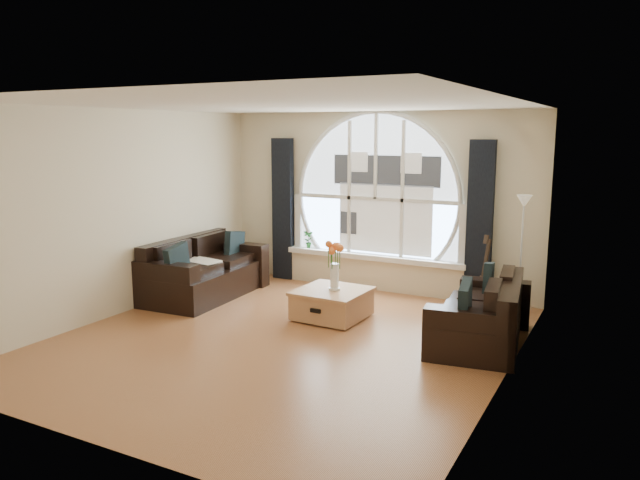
{
  "coord_description": "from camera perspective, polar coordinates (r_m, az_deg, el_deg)",
  "views": [
    {
      "loc": [
        3.56,
        -5.82,
        2.41
      ],
      "look_at": [
        0.0,
        0.9,
        1.05
      ],
      "focal_mm": 34.22,
      "sensor_mm": 36.0,
      "label": 1
    }
  ],
  "objects": [
    {
      "name": "sofa_right",
      "position": [
        7.27,
        14.83,
        -6.25
      ],
      "size": [
        1.07,
        1.79,
        0.75
      ],
      "primitive_type": "cube",
      "rotation": [
        0.0,
        0.0,
        0.14
      ],
      "color": "black",
      "rests_on": "ground"
    },
    {
      "name": "vase_flowers",
      "position": [
        7.83,
        1.37,
        -1.92
      ],
      "size": [
        0.24,
        0.24,
        0.7
      ],
      "primitive_type": "cube",
      "color": "white",
      "rests_on": "coffee_chest"
    },
    {
      "name": "potted_plant",
      "position": [
        9.83,
        -1.11,
        0.13
      ],
      "size": [
        0.18,
        0.15,
        0.3
      ],
      "primitive_type": "imported",
      "rotation": [
        0.0,
        0.0,
        0.35
      ],
      "color": "#1E6023",
      "rests_on": "window_sill"
    },
    {
      "name": "ceiling",
      "position": [
        6.82,
        -3.63,
        12.56
      ],
      "size": [
        5.0,
        5.5,
        0.01
      ],
      "primitive_type": "cube",
      "color": "silver",
      "rests_on": "ground"
    },
    {
      "name": "window_sill",
      "position": [
        9.38,
        5.01,
        -1.58
      ],
      "size": [
        2.9,
        0.22,
        0.08
      ],
      "primitive_type": "cube",
      "color": "white",
      "rests_on": "wall_back"
    },
    {
      "name": "guitar",
      "position": [
        8.54,
        15.28,
        -2.93
      ],
      "size": [
        0.43,
        0.37,
        1.06
      ],
      "primitive_type": "cube",
      "rotation": [
        0.0,
        0.0,
        -0.43
      ],
      "color": "brown",
      "rests_on": "ground"
    },
    {
      "name": "arched_window",
      "position": [
        9.28,
        5.29,
        5.25
      ],
      "size": [
        2.6,
        0.06,
        2.15
      ],
      "primitive_type": "cube",
      "color": "silver",
      "rests_on": "wall_back"
    },
    {
      "name": "curtain_left",
      "position": [
        9.98,
        -3.48,
        2.87
      ],
      "size": [
        0.35,
        0.12,
        2.3
      ],
      "primitive_type": "cube",
      "color": "black",
      "rests_on": "ground"
    },
    {
      "name": "ground",
      "position": [
        7.23,
        -3.38,
        -9.34
      ],
      "size": [
        5.0,
        5.5,
        0.01
      ],
      "primitive_type": "cube",
      "color": "brown",
      "rests_on": "ground"
    },
    {
      "name": "wall_back",
      "position": [
        9.34,
        5.33,
        3.58
      ],
      "size": [
        5.0,
        0.01,
        2.7
      ],
      "primitive_type": "cube",
      "color": "beige",
      "rests_on": "ground"
    },
    {
      "name": "neighbor_house",
      "position": [
        9.22,
        6.1,
        4.43
      ],
      "size": [
        1.7,
        0.02,
        1.5
      ],
      "primitive_type": "cube",
      "color": "silver",
      "rests_on": "wall_back"
    },
    {
      "name": "wall_left",
      "position": [
        8.46,
        -18.12,
        2.45
      ],
      "size": [
        0.01,
        5.5,
        2.7
      ],
      "primitive_type": "cube",
      "color": "beige",
      "rests_on": "ground"
    },
    {
      "name": "sofa_left",
      "position": [
        9.13,
        -10.65,
        -2.75
      ],
      "size": [
        1.08,
        1.98,
        0.86
      ],
      "primitive_type": "cube",
      "rotation": [
        0.0,
        0.0,
        0.06
      ],
      "color": "black",
      "rests_on": "ground"
    },
    {
      "name": "curtain_right",
      "position": [
        8.76,
        14.71,
        1.54
      ],
      "size": [
        0.35,
        0.12,
        2.3
      ],
      "primitive_type": "cube",
      "color": "black",
      "rests_on": "ground"
    },
    {
      "name": "attic_slope",
      "position": [
        5.97,
        14.97,
        9.23
      ],
      "size": [
        0.92,
        5.5,
        0.72
      ],
      "primitive_type": "cube",
      "color": "silver",
      "rests_on": "ground"
    },
    {
      "name": "coffee_chest",
      "position": [
        7.97,
        1.13,
        -5.86
      ],
      "size": [
        0.9,
        0.9,
        0.42
      ],
      "primitive_type": "cube",
      "rotation": [
        0.0,
        0.0,
        -0.04
      ],
      "color": "#A46F47",
      "rests_on": "ground"
    },
    {
      "name": "window_frame",
      "position": [
        9.25,
        5.22,
        5.24
      ],
      "size": [
        2.76,
        0.08,
        2.15
      ],
      "primitive_type": "cube",
      "color": "white",
      "rests_on": "wall_back"
    },
    {
      "name": "throw_blanket",
      "position": [
        8.95,
        -11.55,
        -2.39
      ],
      "size": [
        0.64,
        0.64,
        0.1
      ],
      "primitive_type": "cube",
      "rotation": [
        0.0,
        0.0,
        -0.17
      ],
      "color": "silver",
      "rests_on": "sofa_left"
    },
    {
      "name": "wall_front",
      "position": [
        4.81,
        -20.82,
        -3.25
      ],
      "size": [
        5.0,
        0.01,
        2.7
      ],
      "primitive_type": "cube",
      "color": "beige",
      "rests_on": "ground"
    },
    {
      "name": "floor_lamp",
      "position": [
        8.41,
        18.29,
        -1.41
      ],
      "size": [
        0.24,
        0.24,
        1.6
      ],
      "primitive_type": "cube",
      "color": "#B2B2B2",
      "rests_on": "ground"
    },
    {
      "name": "wall_right",
      "position": [
        6.01,
        17.32,
        -0.49
      ],
      "size": [
        0.01,
        5.5,
        2.7
      ],
      "primitive_type": "cube",
      "color": "beige",
      "rests_on": "ground"
    }
  ]
}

